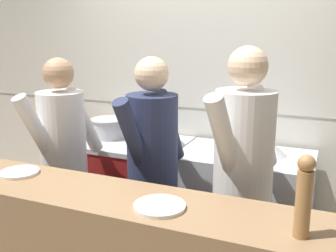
% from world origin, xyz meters
% --- Properties ---
extents(wall_back_tiled, '(8.00, 0.06, 2.60)m').
position_xyz_m(wall_back_tiled, '(0.00, 1.36, 1.30)').
color(wall_back_tiled, silver).
rests_on(wall_back_tiled, ground_plane).
extents(oven_range, '(0.93, 0.71, 0.89)m').
position_xyz_m(oven_range, '(-0.47, 0.95, 0.44)').
color(oven_range, maroon).
rests_on(oven_range, ground_plane).
extents(prep_counter, '(1.03, 0.65, 0.89)m').
position_xyz_m(prep_counter, '(0.53, 0.95, 0.44)').
color(prep_counter, '#B7BABF').
rests_on(prep_counter, ground_plane).
extents(stock_pot, '(0.32, 0.32, 0.17)m').
position_xyz_m(stock_pot, '(-0.73, 0.99, 0.98)').
color(stock_pot, '#B7BABF').
rests_on(stock_pot, oven_range).
extents(sauce_pot, '(0.35, 0.35, 0.22)m').
position_xyz_m(sauce_pot, '(-0.26, 0.93, 1.00)').
color(sauce_pot, '#2D2D33').
rests_on(sauce_pot, oven_range).
extents(mixing_bowl_steel, '(0.27, 0.27, 0.11)m').
position_xyz_m(mixing_bowl_steel, '(0.70, 1.01, 0.95)').
color(mixing_bowl_steel, '#B7BABF').
rests_on(mixing_bowl_steel, prep_counter).
extents(plated_dish_main, '(0.23, 0.23, 0.02)m').
position_xyz_m(plated_dish_main, '(-0.57, -0.28, 1.01)').
color(plated_dish_main, white).
rests_on(plated_dish_main, pass_counter).
extents(plated_dish_appetiser, '(0.25, 0.25, 0.02)m').
position_xyz_m(plated_dish_appetiser, '(0.39, -0.37, 1.01)').
color(plated_dish_appetiser, white).
rests_on(plated_dish_appetiser, pass_counter).
extents(pepper_mill, '(0.07, 0.07, 0.36)m').
position_xyz_m(pepper_mill, '(1.04, -0.39, 1.18)').
color(pepper_mill, '#AD7A47').
rests_on(pepper_mill, pass_counter).
extents(chef_head_cook, '(0.42, 0.71, 1.65)m').
position_xyz_m(chef_head_cook, '(-0.67, 0.26, 0.92)').
color(chef_head_cook, black).
rests_on(chef_head_cook, ground_plane).
extents(chef_sous, '(0.40, 0.73, 1.67)m').
position_xyz_m(chef_sous, '(0.04, 0.29, 0.93)').
color(chef_sous, black).
rests_on(chef_sous, ground_plane).
extents(chef_line, '(0.45, 0.75, 1.75)m').
position_xyz_m(chef_line, '(0.65, 0.27, 0.97)').
color(chef_line, black).
rests_on(chef_line, ground_plane).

